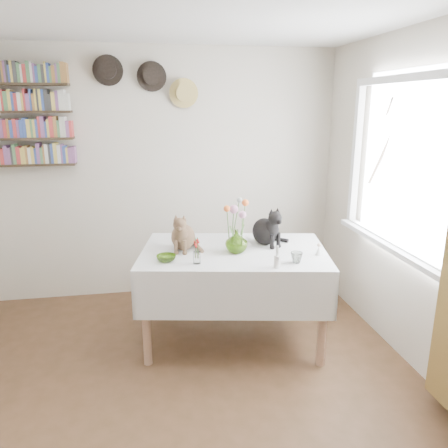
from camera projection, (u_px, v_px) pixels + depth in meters
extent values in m
cube|color=brown|center=(149.00, 446.00, 2.59)|extent=(4.04, 4.54, 0.04)
cube|color=beige|center=(141.00, 176.00, 4.41)|extent=(4.04, 0.04, 2.54)
cube|color=white|center=(403.00, 166.00, 3.29)|extent=(0.01, 1.40, 1.20)
cube|color=white|center=(413.00, 78.00, 3.12)|extent=(0.06, 1.52, 0.06)
cube|color=white|center=(395.00, 245.00, 3.45)|extent=(0.06, 1.52, 0.06)
cube|color=white|center=(358.00, 155.00, 3.98)|extent=(0.06, 0.06, 1.20)
cube|color=white|center=(391.00, 245.00, 3.45)|extent=(0.12, 1.50, 0.04)
cube|color=white|center=(234.00, 254.00, 3.57)|extent=(1.64, 1.22, 0.06)
cylinder|color=#A1775B|center=(146.00, 321.00, 3.29)|extent=(0.06, 0.06, 0.73)
cylinder|color=#A1775B|center=(323.00, 322.00, 3.28)|extent=(0.06, 0.06, 0.73)
cylinder|color=#A1775B|center=(162.00, 280.00, 4.06)|extent=(0.06, 0.06, 0.73)
cylinder|color=#A1775B|center=(305.00, 280.00, 4.05)|extent=(0.06, 0.06, 0.73)
imported|color=#79A82D|center=(237.00, 241.00, 3.48)|extent=(0.21, 0.21, 0.19)
imported|color=#79A82D|center=(166.00, 258.00, 3.30)|extent=(0.15, 0.15, 0.05)
imported|color=white|center=(296.00, 258.00, 3.26)|extent=(0.12, 0.12, 0.08)
cylinder|color=white|center=(277.00, 262.00, 3.16)|extent=(0.05, 0.05, 0.09)
cylinder|color=white|center=(277.00, 251.00, 3.13)|extent=(0.02, 0.02, 0.07)
cylinder|color=white|center=(197.00, 258.00, 3.24)|extent=(0.06, 0.06, 0.09)
cone|color=white|center=(319.00, 251.00, 3.43)|extent=(0.05, 0.05, 0.07)
sphere|color=beige|center=(319.00, 245.00, 3.41)|extent=(0.03, 0.03, 0.03)
cylinder|color=#4C7233|center=(233.00, 228.00, 3.45)|extent=(0.01, 0.01, 0.30)
sphere|color=pink|center=(233.00, 210.00, 3.41)|extent=(0.07, 0.07, 0.07)
cylinder|color=#4C7233|center=(242.00, 231.00, 3.44)|extent=(0.01, 0.01, 0.26)
sphere|color=pink|center=(242.00, 215.00, 3.41)|extent=(0.06, 0.06, 0.06)
cylinder|color=#4C7233|center=(243.00, 225.00, 3.48)|extent=(0.01, 0.01, 0.34)
sphere|color=orange|center=(243.00, 204.00, 3.44)|extent=(0.06, 0.06, 0.06)
cylinder|color=#4C7233|center=(228.00, 227.00, 3.47)|extent=(0.01, 0.01, 0.31)
sphere|color=orange|center=(228.00, 208.00, 3.43)|extent=(0.05, 0.05, 0.05)
cylinder|color=#4C7233|center=(235.00, 222.00, 3.49)|extent=(0.01, 0.01, 0.37)
sphere|color=#999E93|center=(236.00, 200.00, 3.44)|extent=(0.04, 0.04, 0.04)
cube|color=#322516|center=(20.00, 165.00, 4.08)|extent=(1.00, 0.16, 0.02)
cube|color=#322516|center=(17.00, 139.00, 4.02)|extent=(1.00, 0.16, 0.02)
cube|color=#322516|center=(14.00, 112.00, 3.96)|extent=(1.00, 0.16, 0.02)
cube|color=#322516|center=(10.00, 84.00, 3.89)|extent=(1.00, 0.16, 0.02)
cylinder|color=black|center=(108.00, 70.00, 4.05)|extent=(0.28, 0.02, 0.28)
cylinder|color=black|center=(108.00, 70.00, 4.01)|extent=(0.16, 0.08, 0.16)
cylinder|color=black|center=(152.00, 76.00, 4.13)|extent=(0.28, 0.02, 0.28)
cylinder|color=black|center=(152.00, 76.00, 4.09)|extent=(0.16, 0.08, 0.16)
cylinder|color=tan|center=(184.00, 93.00, 4.22)|extent=(0.28, 0.02, 0.28)
cylinder|color=tan|center=(184.00, 93.00, 4.18)|extent=(0.16, 0.08, 0.16)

